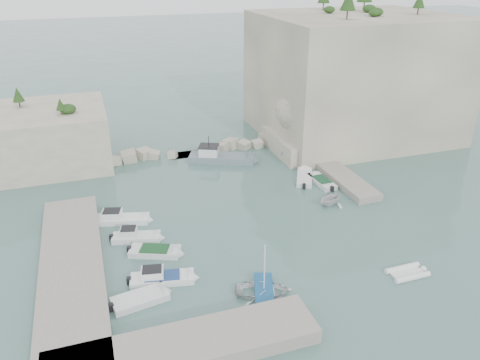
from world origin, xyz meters
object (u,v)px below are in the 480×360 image
object	(u,v)px
motorboat_d	(163,281)
tender_east_a	(330,204)
tender_east_b	(321,184)
tender_east_d	(299,160)
rowboat	(264,294)
work_boat	(222,161)
motorboat_c	(155,254)
motorboat_a	(121,222)
motorboat_e	(140,302)
tender_east_c	(304,179)
inflatable_dinghy	(407,274)
motorboat_b	(137,240)

from	to	relation	value
motorboat_d	tender_east_a	xyz separation A→B (m)	(19.36, 7.56, 0.00)
tender_east_b	tender_east_d	bearing A→B (deg)	-7.13
rowboat	tender_east_a	xyz separation A→B (m)	(12.12, 11.63, 0.00)
tender_east_a	work_boat	distance (m)	16.85
motorboat_c	tender_east_a	xyz separation A→B (m)	(19.31, 3.45, 0.00)
tender_east_a	motorboat_a	bearing A→B (deg)	60.12
motorboat_e	tender_east_b	world-z (taller)	same
motorboat_a	motorboat_e	bearing A→B (deg)	-74.26
motorboat_c	tender_east_a	distance (m)	19.62
motorboat_c	work_boat	bearing A→B (deg)	80.35
rowboat	tender_east_b	world-z (taller)	rowboat
work_boat	motorboat_d	bearing A→B (deg)	-93.57
tender_east_a	work_boat	xyz separation A→B (m)	(-7.64, 15.02, 0.00)
motorboat_d	tender_east_b	xyz separation A→B (m)	(20.84, 12.39, 0.00)
rowboat	tender_east_a	bearing A→B (deg)	-27.90
motorboat_a	motorboat_e	world-z (taller)	motorboat_a
motorboat_e	tender_east_c	bearing A→B (deg)	26.65
motorboat_d	motorboat_e	size ratio (longest dim) A/B	1.21
motorboat_c	motorboat_e	size ratio (longest dim) A/B	1.05
rowboat	inflatable_dinghy	xyz separation A→B (m)	(12.18, -1.47, 0.00)
rowboat	inflatable_dinghy	distance (m)	12.27
motorboat_a	motorboat_c	xyz separation A→B (m)	(2.29, -6.72, 0.00)
tender_east_b	motorboat_a	bearing A→B (deg)	90.79
tender_east_a	tender_east_c	world-z (taller)	tender_east_a
inflatable_dinghy	work_boat	bearing A→B (deg)	104.76
motorboat_e	tender_east_b	distance (m)	27.01
motorboat_b	motorboat_e	world-z (taller)	motorboat_b
motorboat_b	rowboat	xyz separation A→B (m)	(8.45, -11.04, 0.00)
rowboat	tender_east_d	size ratio (longest dim) A/B	0.84
rowboat	tender_east_c	bearing A→B (deg)	-15.63
motorboat_d	tender_east_d	xyz separation A→B (m)	(21.37, 19.81, 0.00)
motorboat_b	tender_east_a	xyz separation A→B (m)	(20.57, 0.59, 0.00)
motorboat_c	motorboat_d	xyz separation A→B (m)	(-0.05, -4.11, 0.00)
tender_east_b	tender_east_d	world-z (taller)	tender_east_d
motorboat_d	inflatable_dinghy	bearing A→B (deg)	-5.03
tender_east_c	tender_east_d	bearing A→B (deg)	7.94
tender_east_a	work_boat	bearing A→B (deg)	5.70
motorboat_c	tender_east_b	distance (m)	22.38
motorboat_e	motorboat_d	bearing A→B (deg)	33.37
tender_east_c	tender_east_b	bearing A→B (deg)	-113.75
motorboat_a	motorboat_b	world-z (taller)	same
motorboat_a	rowboat	distance (m)	17.66
tender_east_a	tender_east_b	distance (m)	5.04
motorboat_e	work_boat	size ratio (longest dim) A/B	0.50
rowboat	tender_east_d	distance (m)	27.74
motorboat_a	tender_east_b	distance (m)	23.13
motorboat_e	tender_east_c	xyz separation A→B (m)	(21.49, 16.03, 0.00)
motorboat_a	inflatable_dinghy	xyz separation A→B (m)	(21.66, -16.36, 0.00)
inflatable_dinghy	motorboat_e	bearing A→B (deg)	169.96
inflatable_dinghy	motorboat_c	bearing A→B (deg)	152.97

